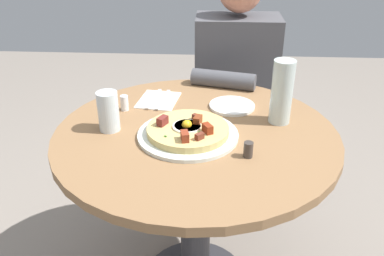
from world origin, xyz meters
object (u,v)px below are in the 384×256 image
(dining_table, at_px, (196,173))
(water_glass, at_px, (108,111))
(pepper_shaker, at_px, (248,150))
(breakfast_pizza, at_px, (188,129))
(knife, at_px, (154,99))
(person_seated, at_px, (234,104))
(fork, at_px, (163,99))
(salt_shaker, at_px, (124,103))
(pizza_plate, at_px, (188,135))
(bread_plate, at_px, (232,106))
(water_bottle, at_px, (282,92))

(dining_table, xyz_separation_m, water_glass, (-0.28, -0.01, 0.23))
(water_glass, distance_m, pepper_shaker, 0.47)
(breakfast_pizza, xyz_separation_m, knife, (-0.15, 0.27, -0.02))
(water_glass, xyz_separation_m, pepper_shaker, (0.44, -0.14, -0.04))
(person_seated, bearing_deg, breakfast_pizza, -104.39)
(fork, distance_m, salt_shaker, 0.16)
(pizza_plate, distance_m, bread_plate, 0.27)
(bread_plate, relative_size, salt_shaker, 2.98)
(person_seated, relative_size, pizza_plate, 3.54)
(person_seated, bearing_deg, knife, -127.80)
(pizza_plate, xyz_separation_m, bread_plate, (0.15, 0.23, -0.00))
(person_seated, xyz_separation_m, knife, (-0.33, -0.42, 0.21))
(dining_table, height_order, water_bottle, water_bottle)
(dining_table, xyz_separation_m, person_seated, (0.16, 0.66, -0.03))
(person_seated, distance_m, pizza_plate, 0.75)
(breakfast_pizza, bearing_deg, water_bottle, 22.27)
(fork, height_order, salt_shaker, salt_shaker)
(bread_plate, xyz_separation_m, knife, (-0.29, 0.04, 0.00))
(breakfast_pizza, height_order, fork, breakfast_pizza)
(water_glass, bearing_deg, salt_shaker, 83.04)
(knife, bearing_deg, pepper_shaker, -131.26)
(breakfast_pizza, xyz_separation_m, pepper_shaker, (0.18, -0.11, -0.00))
(water_bottle, relative_size, pepper_shaker, 4.56)
(knife, bearing_deg, person_seated, -29.83)
(pizza_plate, distance_m, knife, 0.31)
(dining_table, bearing_deg, person_seated, 76.66)
(dining_table, relative_size, knife, 5.14)
(breakfast_pizza, xyz_separation_m, salt_shaker, (-0.24, 0.18, 0.00))
(breakfast_pizza, bearing_deg, knife, 118.44)
(breakfast_pizza, height_order, knife, breakfast_pizza)
(bread_plate, relative_size, water_glass, 1.26)
(fork, bearing_deg, dining_table, -141.27)
(breakfast_pizza, xyz_separation_m, water_bottle, (0.30, 0.12, 0.08))
(salt_shaker, bearing_deg, dining_table, -28.21)
(bread_plate, height_order, salt_shaker, salt_shaker)
(water_glass, bearing_deg, water_bottle, 9.16)
(water_bottle, bearing_deg, bread_plate, 145.57)
(dining_table, height_order, breakfast_pizza, breakfast_pizza)
(knife, bearing_deg, water_glass, 163.52)
(dining_table, height_order, knife, knife)
(breakfast_pizza, bearing_deg, bread_plate, 57.63)
(fork, height_order, knife, same)
(bread_plate, distance_m, knife, 0.30)
(dining_table, xyz_separation_m, bread_plate, (0.12, 0.19, 0.17))
(breakfast_pizza, distance_m, fork, 0.29)
(breakfast_pizza, height_order, salt_shaker, breakfast_pizza)
(fork, bearing_deg, pizza_plate, -149.20)
(pizza_plate, bearing_deg, water_bottle, 22.03)
(pizza_plate, xyz_separation_m, water_glass, (-0.26, 0.03, 0.06))
(pepper_shaker, bearing_deg, bread_plate, 96.12)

